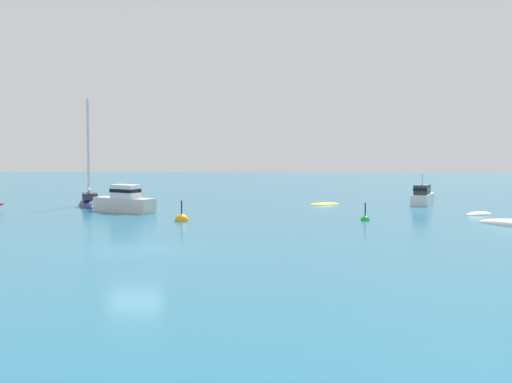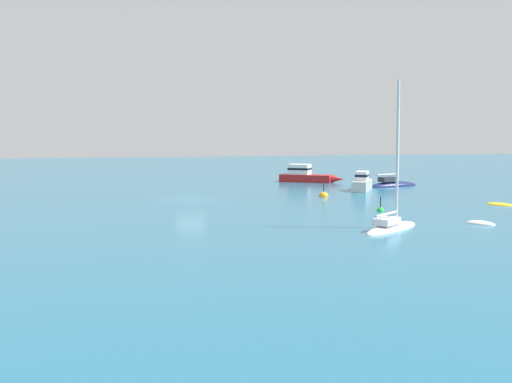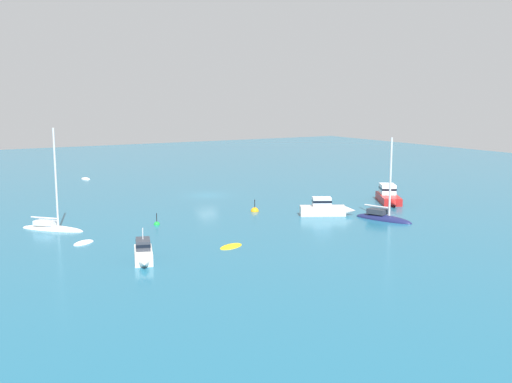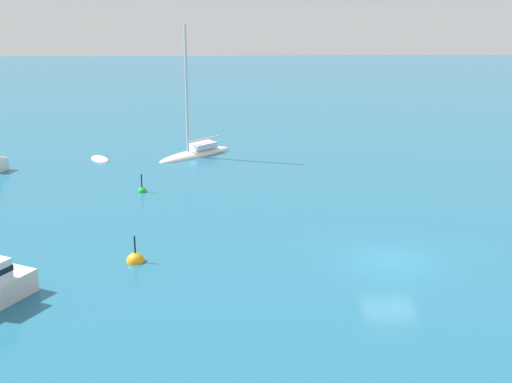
# 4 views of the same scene
# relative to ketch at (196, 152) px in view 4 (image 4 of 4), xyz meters

# --- Properties ---
(ground_plane) EXTENTS (160.00, 160.00, 0.00)m
(ground_plane) POSITION_rel_ketch_xyz_m (-20.70, -10.19, -0.23)
(ground_plane) COLOR #1E607F
(ketch) EXTENTS (5.43, 5.68, 9.70)m
(ketch) POSITION_rel_ketch_xyz_m (0.00, 0.00, 0.00)
(ketch) COLOR silver
(ketch) RESTS_ON ground
(rib) EXTENTS (2.31, 1.96, 0.45)m
(rib) POSITION_rel_ketch_xyz_m (-1.15, 6.69, -0.23)
(rib) COLOR white
(rib) RESTS_ON ground
(channel_buoy) EXTENTS (0.58, 0.58, 1.39)m
(channel_buoy) POSITION_rel_ketch_xyz_m (-9.10, 2.81, -0.21)
(channel_buoy) COLOR green
(channel_buoy) RESTS_ON ground
(mooring_buoy) EXTENTS (0.87, 0.87, 1.70)m
(mooring_buoy) POSITION_rel_ketch_xyz_m (-20.48, 1.81, -0.23)
(mooring_buoy) COLOR orange
(mooring_buoy) RESTS_ON ground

